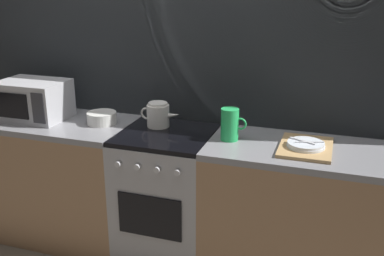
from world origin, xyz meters
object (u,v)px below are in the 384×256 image
Objects in this scene: kettle at (158,115)px; mixing_bowl at (102,118)px; microwave at (33,100)px; pitcher at (230,124)px; dish_pile at (306,146)px; stove_unit at (167,195)px.

mixing_bowl is at bearing -170.43° from kettle.
microwave reaches higher than pitcher.
kettle is 0.71× the size of dish_pile.
dish_pile is (0.88, -0.01, 0.47)m from stove_unit.
stove_unit is 0.69m from mixing_bowl.
mixing_bowl reaches higher than dish_pile.
kettle is (0.90, 0.11, -0.05)m from microwave.
pitcher is (0.42, 0.00, 0.55)m from stove_unit.
pitcher is at bearing 0.67° from stove_unit.
microwave is at bearing -179.54° from pitcher.
microwave is (-1.00, -0.01, 0.59)m from stove_unit.
stove_unit is 1.16m from microwave.
kettle is at bearing 173.23° from dish_pile.
stove_unit is at bearing -46.70° from kettle.
microwave reaches higher than dish_pile.
dish_pile is (0.98, -0.12, -0.06)m from kettle.
pitcher is (1.42, 0.01, -0.03)m from microwave.
mixing_bowl is at bearing 175.81° from stove_unit.
pitcher is (0.52, -0.10, 0.02)m from kettle.
dish_pile is (0.46, -0.02, -0.08)m from pitcher.
kettle is 0.40m from mixing_bowl.
microwave is at bearing -173.17° from kettle.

